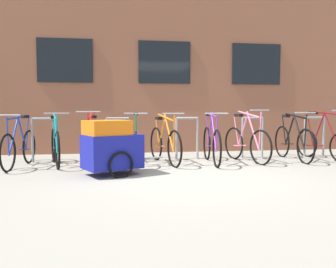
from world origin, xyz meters
TOP-DOWN VIEW (x-y plane):
  - ground_plane at (0.00, 0.00)m, footprint 42.00×42.00m
  - storefront_building at (0.00, 6.77)m, footprint 28.00×7.19m
  - bike_rack at (0.31, 1.90)m, footprint 6.52×0.05m
  - bicycle_red at (-1.70, 1.40)m, footprint 0.44×1.72m
  - bicycle_purple at (0.69, 1.26)m, footprint 0.44×1.81m
  - bicycle_blue at (-3.05, 1.37)m, footprint 0.44×1.76m
  - bicycle_green at (-0.84, 1.40)m, footprint 0.44×1.68m
  - bicycle_pink at (1.47, 1.36)m, footprint 0.53×1.65m
  - bicycle_black at (2.54, 1.43)m, footprint 0.44×1.81m
  - bicycle_teal at (-2.40, 1.45)m, footprint 0.52×1.64m
  - bicycle_maroon at (3.26, 1.45)m, footprint 0.53×1.59m
  - bicycle_orange at (-0.26, 1.40)m, footprint 0.52×1.79m
  - bike_trailer at (-1.32, 0.24)m, footprint 1.45×0.92m

SIDE VIEW (x-z plane):
  - ground_plane at x=0.00m, z-range 0.00..0.00m
  - bicycle_maroon at x=3.26m, z-range -0.18..0.92m
  - bicycle_blue at x=-3.05m, z-range -0.13..0.89m
  - bicycle_green at x=-0.84m, z-range -0.14..0.91m
  - bicycle_teal at x=-2.40m, z-range -0.14..0.91m
  - bicycle_orange at x=-0.26m, z-range -0.13..0.91m
  - bicycle_pink at x=1.47m, z-range -0.16..0.94m
  - bicycle_black at x=2.54m, z-range -0.13..0.92m
  - bicycle_purple at x=0.69m, z-range -0.12..0.92m
  - bicycle_red at x=-1.70m, z-range -0.14..0.94m
  - bike_trailer at x=-1.32m, z-range 0.01..0.94m
  - bike_rack at x=0.31m, z-range 0.08..1.00m
  - storefront_building at x=0.00m, z-range 0.00..6.76m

